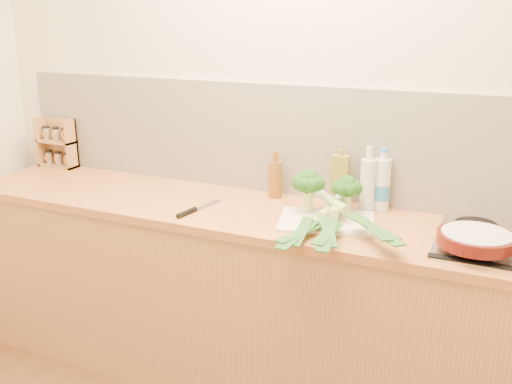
# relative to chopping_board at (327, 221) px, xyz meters

# --- Properties ---
(room_shell) EXTENTS (3.50, 3.50, 3.50)m
(room_shell) POSITION_rel_chopping_board_xyz_m (-0.28, 0.32, 0.26)
(room_shell) COLOR beige
(room_shell) RESTS_ON ground
(counter) EXTENTS (3.20, 0.62, 0.90)m
(counter) POSITION_rel_chopping_board_xyz_m (-0.28, 0.03, -0.46)
(counter) COLOR #AD7F48
(counter) RESTS_ON ground
(chopping_board) EXTENTS (0.46, 0.39, 0.01)m
(chopping_board) POSITION_rel_chopping_board_xyz_m (0.00, 0.00, 0.00)
(chopping_board) COLOR #EEE9CF
(chopping_board) RESTS_ON counter
(broccoli_left) EXTENTS (0.15, 0.15, 0.20)m
(broccoli_left) POSITION_rel_chopping_board_xyz_m (-0.11, 0.06, 0.14)
(broccoli_left) COLOR #AFC874
(broccoli_left) RESTS_ON chopping_board
(broccoli_right) EXTENTS (0.13, 0.14, 0.18)m
(broccoli_right) POSITION_rel_chopping_board_xyz_m (0.05, 0.11, 0.13)
(broccoli_right) COLOR #AFC874
(broccoli_right) RESTS_ON chopping_board
(leek_front) EXTENTS (0.11, 0.64, 0.04)m
(leek_front) POSITION_rel_chopping_board_xyz_m (-0.02, -0.05, 0.03)
(leek_front) COLOR white
(leek_front) RESTS_ON chopping_board
(leek_mid) EXTENTS (0.18, 0.64, 0.04)m
(leek_mid) POSITION_rel_chopping_board_xyz_m (0.04, -0.05, 0.05)
(leek_mid) COLOR white
(leek_mid) RESTS_ON chopping_board
(leek_back) EXTENTS (0.48, 0.50, 0.04)m
(leek_back) POSITION_rel_chopping_board_xyz_m (0.09, -0.02, 0.07)
(leek_back) COLOR white
(leek_back) RESTS_ON chopping_board
(chefs_knife) EXTENTS (0.08, 0.31, 0.02)m
(chefs_knife) POSITION_rel_chopping_board_xyz_m (-0.59, -0.13, 0.00)
(chefs_knife) COLOR silver
(chefs_knife) RESTS_ON counter
(skillet) EXTENTS (0.42, 0.28, 0.05)m
(skillet) POSITION_rel_chopping_board_xyz_m (0.61, -0.10, 0.06)
(skillet) COLOR #4E120D
(skillet) RESTS_ON gas_hob
(spice_rack) EXTENTS (0.24, 0.09, 0.28)m
(spice_rack) POSITION_rel_chopping_board_xyz_m (-1.73, 0.27, 0.12)
(spice_rack) COLOR #A37A46
(spice_rack) RESTS_ON counter
(oil_tin) EXTENTS (0.08, 0.05, 0.27)m
(oil_tin) POSITION_rel_chopping_board_xyz_m (-0.02, 0.24, 0.12)
(oil_tin) COLOR olive
(oil_tin) RESTS_ON counter
(glass_bottle) EXTENTS (0.07, 0.07, 0.30)m
(glass_bottle) POSITION_rel_chopping_board_xyz_m (0.12, 0.23, 0.12)
(glass_bottle) COLOR silver
(glass_bottle) RESTS_ON counter
(amber_bottle) EXTENTS (0.06, 0.06, 0.23)m
(amber_bottle) POSITION_rel_chopping_board_xyz_m (-0.34, 0.24, 0.09)
(amber_bottle) COLOR brown
(amber_bottle) RESTS_ON counter
(water_bottle) EXTENTS (0.08, 0.08, 0.27)m
(water_bottle) POSITION_rel_chopping_board_xyz_m (0.17, 0.27, 0.11)
(water_bottle) COLOR silver
(water_bottle) RESTS_ON counter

